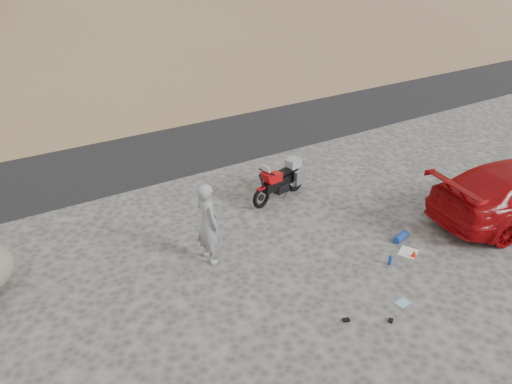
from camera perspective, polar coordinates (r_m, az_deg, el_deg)
ground at (r=11.18m, az=5.21°, el=-8.35°), size 140.00×140.00×0.00m
road at (r=18.26m, az=-12.17°, el=5.86°), size 120.00×7.00×0.05m
motorcycle at (r=13.64m, az=2.95°, el=1.31°), size 2.01×0.86×1.21m
man at (r=11.37m, az=-5.34°, el=-7.66°), size 0.48×0.71×1.89m
gear_white_cloth at (r=12.05m, az=16.98°, el=-6.61°), size 0.56×0.54×0.01m
gear_blue_mat at (r=12.42m, az=16.22°, el=-4.95°), size 0.48×0.29×0.18m
gear_bottle at (r=11.49m, az=15.08°, el=-7.52°), size 0.10×0.10×0.22m
gear_funnel at (r=11.90m, az=17.61°, el=-6.73°), size 0.14×0.14×0.18m
gear_glove_a at (r=9.88m, az=10.27°, el=-14.19°), size 0.16×0.13×0.04m
gear_glove_b at (r=10.05m, az=15.13°, el=-14.00°), size 0.14×0.13×0.04m
gear_blue_cloth at (r=10.54m, az=16.41°, el=-12.04°), size 0.30×0.23×0.01m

